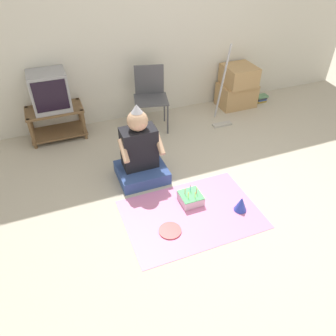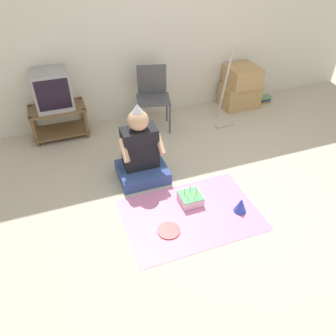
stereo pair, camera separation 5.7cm
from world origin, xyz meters
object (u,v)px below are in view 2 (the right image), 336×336
(tv, at_px, (52,90))
(folding_chair, at_px, (153,93))
(book_pile, at_px, (264,99))
(birthday_cake, at_px, (190,198))
(party_hat_blue, at_px, (241,205))
(paper_plate, at_px, (169,231))
(person_seated, at_px, (141,154))
(dust_mop, at_px, (225,104))
(cardboard_box_stack, at_px, (241,87))

(tv, distance_m, folding_chair, 1.27)
(book_pile, bearing_deg, folding_chair, -177.71)
(tv, bearing_deg, birthday_cake, -58.43)
(folding_chair, distance_m, book_pile, 1.94)
(party_hat_blue, height_order, paper_plate, party_hat_blue)
(paper_plate, bearing_deg, birthday_cake, 40.40)
(person_seated, relative_size, party_hat_blue, 5.53)
(dust_mop, distance_m, birthday_cake, 1.74)
(dust_mop, bearing_deg, person_seated, -152.71)
(book_pile, height_order, party_hat_blue, party_hat_blue)
(cardboard_box_stack, xyz_separation_m, birthday_cake, (-1.57, -1.75, -0.26))
(tv, xyz_separation_m, folding_chair, (1.25, -0.16, -0.17))
(cardboard_box_stack, distance_m, dust_mop, 0.65)
(person_seated, bearing_deg, dust_mop, 27.29)
(party_hat_blue, bearing_deg, paper_plate, -179.74)
(birthday_cake, xyz_separation_m, paper_plate, (-0.35, -0.30, -0.04))
(folding_chair, xyz_separation_m, party_hat_blue, (0.28, -1.94, -0.40))
(book_pile, bearing_deg, dust_mop, -157.70)
(dust_mop, xyz_separation_m, paper_plate, (-1.42, -1.63, -0.31))
(party_hat_blue, xyz_separation_m, paper_plate, (-0.77, -0.00, -0.08))
(book_pile, bearing_deg, tv, 178.45)
(person_seated, bearing_deg, book_pile, 25.34)
(tv, height_order, folding_chair, tv)
(folding_chair, bearing_deg, party_hat_blue, -81.71)
(person_seated, bearing_deg, cardboard_box_stack, 30.96)
(tv, relative_size, party_hat_blue, 2.96)
(folding_chair, xyz_separation_m, person_seated, (-0.48, -1.05, -0.19))
(book_pile, height_order, person_seated, person_seated)
(folding_chair, distance_m, person_seated, 1.17)
(birthday_cake, distance_m, party_hat_blue, 0.52)
(tv, distance_m, dust_mop, 2.27)
(book_pile, xyz_separation_m, paper_plate, (-2.38, -2.02, -0.04))
(book_pile, bearing_deg, birthday_cake, -139.58)
(dust_mop, distance_m, book_pile, 1.06)
(dust_mop, distance_m, person_seated, 1.60)
(tv, distance_m, paper_plate, 2.33)
(tv, relative_size, cardboard_box_stack, 0.76)
(book_pile, bearing_deg, paper_plate, -139.59)
(dust_mop, height_order, party_hat_blue, dust_mop)
(cardboard_box_stack, bearing_deg, birthday_cake, -131.90)
(tv, height_order, book_pile, tv)
(person_seated, relative_size, paper_plate, 4.13)
(person_seated, distance_m, birthday_cake, 0.74)
(folding_chair, relative_size, cardboard_box_stack, 1.33)
(tv, xyz_separation_m, book_pile, (3.14, -0.09, -0.61))
(dust_mop, bearing_deg, book_pile, 22.30)
(cardboard_box_stack, bearing_deg, tv, 178.77)
(paper_plate, bearing_deg, folding_chair, 75.94)
(party_hat_blue, bearing_deg, dust_mop, 68.13)
(book_pile, height_order, paper_plate, book_pile)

